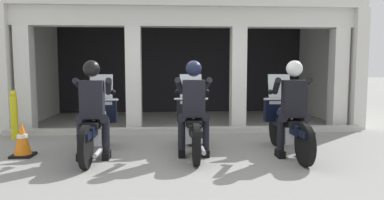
% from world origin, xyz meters
% --- Properties ---
extents(ground_plane, '(80.00, 80.00, 0.00)m').
position_xyz_m(ground_plane, '(0.00, 3.00, 0.00)').
color(ground_plane, gray).
extents(station_building, '(8.52, 3.91, 3.01)m').
position_xyz_m(station_building, '(0.01, 4.12, 1.88)').
color(station_building, black).
rests_on(station_building, ground).
extents(kerb_strip, '(8.02, 0.24, 0.12)m').
position_xyz_m(kerb_strip, '(0.01, 1.72, 0.06)').
color(kerb_strip, '#B7B5AD').
rests_on(kerb_strip, ground).
extents(motorcycle_left, '(0.62, 2.04, 1.35)m').
position_xyz_m(motorcycle_left, '(-1.61, -0.16, 0.50)').
color(motorcycle_left, black).
rests_on(motorcycle_left, ground).
extents(police_officer_left, '(0.63, 0.61, 1.58)m').
position_xyz_m(police_officer_left, '(-1.61, -0.45, 0.94)').
color(police_officer_left, black).
rests_on(police_officer_left, ground).
extents(motorcycle_center, '(0.62, 2.04, 1.35)m').
position_xyz_m(motorcycle_center, '(0.00, -0.10, 0.50)').
color(motorcycle_center, black).
rests_on(motorcycle_center, ground).
extents(police_officer_center, '(0.63, 0.61, 1.58)m').
position_xyz_m(police_officer_center, '(0.00, -0.38, 0.94)').
color(police_officer_center, black).
rests_on(police_officer_center, ground).
extents(motorcycle_right, '(0.62, 2.04, 1.35)m').
position_xyz_m(motorcycle_right, '(1.61, -0.25, 0.50)').
color(motorcycle_right, black).
rests_on(motorcycle_right, ground).
extents(police_officer_right, '(0.63, 0.61, 1.58)m').
position_xyz_m(police_officer_right, '(1.61, -0.53, 0.94)').
color(police_officer_right, black).
rests_on(police_officer_right, ground).
extents(traffic_cone_flank, '(0.34, 0.34, 0.59)m').
position_xyz_m(traffic_cone_flank, '(-2.83, -0.20, 0.29)').
color(traffic_cone_flank, black).
rests_on(traffic_cone_flank, ground).
extents(bollard_kerbside, '(0.14, 0.14, 1.01)m').
position_xyz_m(bollard_kerbside, '(-3.58, 1.27, 0.50)').
color(bollard_kerbside, yellow).
rests_on(bollard_kerbside, ground).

